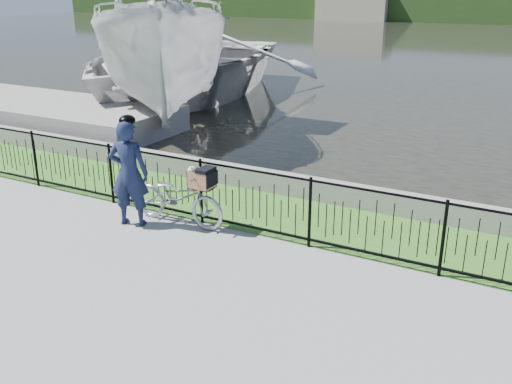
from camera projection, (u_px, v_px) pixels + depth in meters
The scene contains 11 objects.
ground at pixel (199, 275), 8.08m from camera, with size 120.00×120.00×0.00m, color gray.
grass_strip at pixel (280, 214), 10.23m from camera, with size 60.00×2.00×0.01m, color #396E22.
water at pixel (497, 50), 35.31m from camera, with size 120.00×120.00×0.00m, color black.
quay_wall at pixel (303, 187), 10.98m from camera, with size 60.00×0.30×0.40m, color gray.
fence at pixel (253, 202), 9.20m from camera, with size 14.00×0.06×1.15m, color black, non-canonical shape.
far_building_left at pixel (355, 1), 63.31m from camera, with size 8.00×4.00×4.00m, color gray.
dock at pixel (22, 110), 16.98m from camera, with size 10.00×3.00×0.70m, color gray.
bicycle_rig at pixel (179, 197), 9.67m from camera, with size 1.80×0.63×1.10m.
cyclist at pixel (129, 172), 9.49m from camera, with size 0.77×0.63×1.90m.
boat_near at pixel (166, 54), 16.58m from camera, with size 8.55×9.77×5.47m.
boat_far at pixel (180, 63), 20.43m from camera, with size 9.89×12.69×2.40m.
Camera 1 is at (4.14, -5.92, 3.89)m, focal length 40.00 mm.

